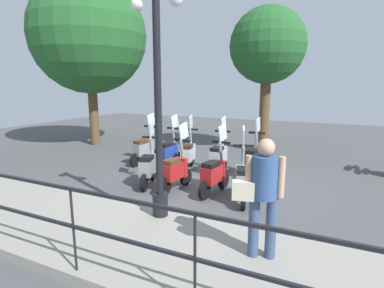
{
  "coord_description": "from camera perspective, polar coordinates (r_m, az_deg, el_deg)",
  "views": [
    {
      "loc": [
        -6.59,
        -2.69,
        2.39
      ],
      "look_at": [
        0.2,
        0.5,
        0.9
      ],
      "focal_mm": 28.0,
      "sensor_mm": 36.0,
      "label": 1
    }
  ],
  "objects": [
    {
      "name": "fence_railing",
      "position": [
        3.89,
        -21.88,
        -12.01
      ],
      "size": [
        0.04,
        16.03,
        1.07
      ],
      "color": "black",
      "rests_on": "promenade_walkway"
    },
    {
      "name": "scooter_far_0",
      "position": [
        8.01,
        11.51,
        -2.77
      ],
      "size": [
        1.23,
        0.44,
        1.54
      ],
      "rotation": [
        0.0,
        0.0,
        -0.06
      ],
      "color": "black",
      "rests_on": "ground_plane"
    },
    {
      "name": "ground_plane",
      "position": [
        7.51,
        2.83,
        -7.34
      ],
      "size": [
        28.0,
        28.0,
        0.0
      ],
      "primitive_type": "plane",
      "color": "#4C4C4F"
    },
    {
      "name": "scooter_far_1",
      "position": [
        8.18,
        5.11,
        -2.3
      ],
      "size": [
        1.23,
        0.44,
        1.54
      ],
      "rotation": [
        0.0,
        0.0,
        -0.01
      ],
      "color": "black",
      "rests_on": "ground_plane"
    },
    {
      "name": "pedestrian_with_bag",
      "position": [
        3.95,
        13.26,
        -8.47
      ],
      "size": [
        0.41,
        0.63,
        1.59
      ],
      "rotation": [
        0.0,
        0.0,
        0.24
      ],
      "color": "#384C70",
      "rests_on": "promenade_walkway"
    },
    {
      "name": "tree_distant",
      "position": [
        11.04,
        14.18,
        17.5
      ],
      "size": [
        2.59,
        2.59,
        5.0
      ],
      "color": "brown",
      "rests_on": "ground_plane"
    },
    {
      "name": "tree_large",
      "position": [
        12.71,
        -19.06,
        18.86
      ],
      "size": [
        4.36,
        4.36,
        6.4
      ],
      "color": "brown",
      "rests_on": "ground_plane"
    },
    {
      "name": "scooter_near_1",
      "position": [
        6.63,
        4.29,
        -5.51
      ],
      "size": [
        1.23,
        0.47,
        1.54
      ],
      "rotation": [
        0.0,
        0.0,
        -0.16
      ],
      "color": "black",
      "rests_on": "ground_plane"
    },
    {
      "name": "scooter_near_2",
      "position": [
        6.85,
        -3.2,
        -4.94
      ],
      "size": [
        1.23,
        0.45,
        1.54
      ],
      "rotation": [
        0.0,
        0.0,
        -0.14
      ],
      "color": "black",
      "rests_on": "ground_plane"
    },
    {
      "name": "scooter_far_2",
      "position": [
        8.46,
        -0.7,
        -1.8
      ],
      "size": [
        1.22,
        0.5,
        1.54
      ],
      "rotation": [
        0.0,
        0.0,
        0.22
      ],
      "color": "black",
      "rests_on": "ground_plane"
    },
    {
      "name": "scooter_far_4",
      "position": [
        9.22,
        -9.05,
        -0.85
      ],
      "size": [
        1.23,
        0.46,
        1.54
      ],
      "rotation": [
        0.0,
        0.0,
        -0.15
      ],
      "color": "black",
      "rests_on": "ground_plane"
    },
    {
      "name": "promenade_walkway",
      "position": [
        4.94,
        -11.89,
        -16.96
      ],
      "size": [
        2.2,
        20.0,
        0.15
      ],
      "color": "gray",
      "rests_on": "ground_plane"
    },
    {
      "name": "scooter_far_3",
      "position": [
        8.72,
        -4.48,
        -1.44
      ],
      "size": [
        1.23,
        0.44,
        1.54
      ],
      "rotation": [
        0.0,
        0.0,
        -0.09
      ],
      "color": "black",
      "rests_on": "ground_plane"
    },
    {
      "name": "scooter_near_0",
      "position": [
        6.26,
        9.65,
        -6.66
      ],
      "size": [
        1.2,
        0.55,
        1.54
      ],
      "rotation": [
        0.0,
        0.0,
        0.31
      ],
      "color": "black",
      "rests_on": "ground_plane"
    },
    {
      "name": "scooter_near_3",
      "position": [
        7.24,
        -8.25,
        -4.17
      ],
      "size": [
        1.2,
        0.55,
        1.54
      ],
      "rotation": [
        0.0,
        0.0,
        0.31
      ],
      "color": "black",
      "rests_on": "ground_plane"
    },
    {
      "name": "lamp_post_near",
      "position": [
        4.95,
        -6.45,
        5.52
      ],
      "size": [
        0.26,
        0.9,
        3.98
      ],
      "color": "black",
      "rests_on": "promenade_walkway"
    }
  ]
}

